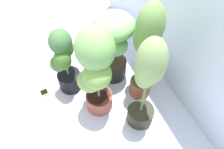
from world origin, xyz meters
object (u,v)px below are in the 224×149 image
Objects in this scene: potted_plant_front_left at (64,60)px; hygrometer_box at (44,93)px; potted_plant_back_right at (146,82)px; potted_plant_center at (96,68)px; potted_plant_back_left at (113,41)px; potted_plant_back_center at (146,45)px.

hygrometer_box is (-0.01, -0.27, -0.37)m from potted_plant_front_left.
potted_plant_center is at bearing -130.86° from potted_plant_back_right.
potted_plant_front_left is 7.70× the size of hygrometer_box.
potted_plant_back_right is (0.57, 0.02, 0.06)m from potted_plant_back_left.
potted_plant_back_right is at bearing 2.36° from potted_plant_back_left.
hygrometer_box is (-0.34, -0.46, -0.53)m from potted_plant_center.
potted_plant_back_center is 0.74m from potted_plant_front_left.
potted_plant_center is 0.40m from potted_plant_back_right.
potted_plant_back_left is 1.05× the size of potted_plant_front_left.
potted_plant_back_right is (0.29, -0.15, -0.07)m from potted_plant_back_center.
potted_plant_front_left is 0.75× the size of potted_plant_back_right.
potted_plant_back_center is 0.45m from potted_plant_center.
potted_plant_center is 0.96× the size of potted_plant_back_right.
potted_plant_back_right is (0.26, 0.30, -0.01)m from potted_plant_center.
potted_plant_back_left is 0.48m from potted_plant_front_left.
potted_plant_back_center reaches higher than potted_plant_back_left.
potted_plant_back_left is 0.83× the size of potted_plant_center.
potted_plant_back_right is 10.23× the size of hygrometer_box.
hygrometer_box is at bearing -108.85° from potted_plant_back_center.
potted_plant_back_center is 1.05× the size of potted_plant_back_right.
potted_plant_back_center is at bearing 64.96° from potted_plant_front_left.
hygrometer_box is at bearing -128.23° from potted_plant_back_right.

